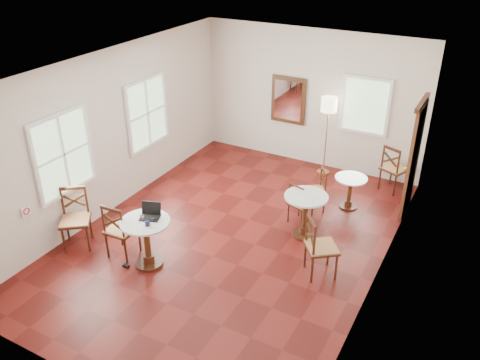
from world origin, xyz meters
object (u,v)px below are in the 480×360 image
(chair_mid_a, at_px, (300,203))
(power_adapter, at_px, (126,266))
(cafe_table_mid, at_px, (305,211))
(chair_back_a, at_px, (394,168))
(cafe_table_back, at_px, (350,189))
(laptop, at_px, (151,213))
(mouse, at_px, (155,219))
(chair_near_a, at_px, (121,230))
(chair_back_b, at_px, (316,190))
(navy_mug, at_px, (147,223))
(chair_near_b, at_px, (75,219))
(cafe_table_near, at_px, (147,238))
(water_glass, at_px, (142,218))
(chair_mid_b, at_px, (320,247))
(floor_lamp, at_px, (329,110))

(chair_mid_a, relative_size, power_adapter, 7.84)
(cafe_table_mid, xyz_separation_m, chair_back_a, (0.96, 2.39, 0.00))
(cafe_table_back, xyz_separation_m, laptop, (-2.28, -3.13, 0.48))
(chair_mid_a, xyz_separation_m, mouse, (-1.53, -2.21, 0.44))
(cafe_table_back, bearing_deg, chair_near_a, -130.63)
(chair_near_a, bearing_deg, chair_mid_a, -136.38)
(cafe_table_mid, relative_size, mouse, 7.54)
(laptop, xyz_separation_m, mouse, (0.12, -0.05, -0.03))
(chair_mid_a, distance_m, laptop, 2.76)
(chair_near_a, distance_m, chair_back_b, 3.67)
(cafe_table_back, relative_size, mouse, 6.09)
(laptop, height_order, power_adapter, laptop)
(chair_near_a, relative_size, laptop, 2.63)
(navy_mug, bearing_deg, chair_near_b, -178.16)
(laptop, bearing_deg, cafe_table_back, 32.93)
(cafe_table_mid, xyz_separation_m, chair_near_b, (-3.27, -2.11, 0.02))
(cafe_table_near, height_order, chair_back_a, chair_back_a)
(chair_back_a, distance_m, power_adapter, 5.58)
(cafe_table_near, bearing_deg, water_glass, -148.52)
(laptop, distance_m, water_glass, 0.18)
(chair_near_a, bearing_deg, chair_near_b, 6.01)
(chair_mid_a, relative_size, chair_mid_b, 0.80)
(chair_back_b, distance_m, laptop, 3.27)
(chair_near_b, distance_m, chair_mid_a, 3.90)
(cafe_table_near, relative_size, power_adapter, 7.95)
(cafe_table_near, relative_size, cafe_table_mid, 1.04)
(chair_mid_b, bearing_deg, cafe_table_back, -32.36)
(cafe_table_mid, relative_size, chair_mid_b, 0.78)
(cafe_table_near, distance_m, mouse, 0.37)
(chair_mid_a, bearing_deg, cafe_table_near, 71.00)
(cafe_table_mid, bearing_deg, floor_lamp, 102.27)
(cafe_table_back, xyz_separation_m, mouse, (-2.16, -3.18, 0.45))
(floor_lamp, distance_m, water_glass, 4.71)
(chair_near_a, xyz_separation_m, chair_mid_a, (2.18, 2.31, -0.09))
(floor_lamp, relative_size, power_adapter, 16.55)
(mouse, xyz_separation_m, navy_mug, (0.00, -0.18, 0.02))
(chair_mid_b, distance_m, chair_back_b, 1.96)
(navy_mug, bearing_deg, mouse, 90.56)
(cafe_table_mid, height_order, laptop, laptop)
(cafe_table_mid, xyz_separation_m, navy_mug, (-1.76, -2.06, 0.37))
(laptop, bearing_deg, floor_lamp, 51.66)
(mouse, relative_size, power_adapter, 1.02)
(chair_back_a, distance_m, laptop, 5.09)
(cafe_table_near, bearing_deg, power_adapter, -139.40)
(mouse, distance_m, navy_mug, 0.18)
(power_adapter, bearing_deg, cafe_table_mid, 45.71)
(power_adapter, bearing_deg, floor_lamp, 70.92)
(cafe_table_mid, xyz_separation_m, chair_mid_b, (0.60, -0.89, 0.01))
(chair_near_a, bearing_deg, power_adapter, 132.90)
(cafe_table_back, bearing_deg, water_glass, -125.01)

